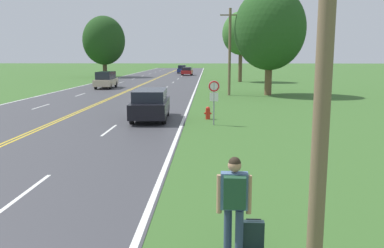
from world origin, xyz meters
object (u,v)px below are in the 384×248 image
Objects in this scene: traffic_sign at (214,92)px; tree_left_verge at (241,34)px; fire_hydrant at (208,113)px; car_red_suv_mid_near at (187,71)px; tree_mid_treeline at (104,41)px; suitcase at (253,236)px; car_black_suv_nearest at (150,104)px; hitchhiker_person at (234,197)px; tree_behind_sign at (270,29)px; car_champagne_van_approaching at (106,80)px; car_dark_blue_sedan_mid_far at (182,69)px.

tree_left_verge is at bearing 83.49° from traffic_sign.
car_red_suv_mid_near is at bearing 94.24° from fire_hydrant.
car_red_suv_mid_near is (13.75, 6.72, -5.33)m from tree_mid_treeline.
fire_hydrant is 0.31× the size of traffic_sign.
fire_hydrant is 0.08× the size of tree_left_verge.
suitcase is 65.39m from tree_mid_treeline.
tree_left_verge is 35.89m from car_black_suv_nearest.
suitcase is at bearing -87.78° from traffic_sign.
hitchhiker_person is 31.58m from tree_behind_sign.
car_black_suv_nearest is at bearing -120.07° from tree_behind_sign.
car_champagne_van_approaching is at bearing -142.37° from tree_left_verge.
tree_behind_sign is 2.17× the size of car_dark_blue_sedan_mid_far.
car_champagne_van_approaching is at bearing 156.60° from tree_behind_sign.
suitcase is at bearing -62.67° from hitchhiker_person.
car_champagne_van_approaching is (-11.69, 24.07, -0.77)m from traffic_sign.
hitchhiker_person is 16.14m from car_black_suv_nearest.
traffic_sign is 0.49× the size of car_champagne_van_approaching.
suitcase is 69.33m from car_red_suv_mid_near.
hitchhiker_person is at bearing -89.32° from traffic_sign.
tree_mid_treeline reaches higher than tree_behind_sign.
tree_left_verge is (3.60, 50.13, 6.31)m from suitcase.
car_dark_blue_sedan_mid_far is (5.90, 40.65, -0.12)m from car_champagne_van_approaching.
tree_left_verge is 25.33m from tree_mid_treeline.
car_red_suv_mid_near is (-8.40, 19.03, -5.78)m from tree_left_verge.
tree_behind_sign is at bearing -7.79° from hitchhiker_person.
tree_behind_sign is 49.47m from car_dark_blue_sedan_mid_far.
fire_hydrant is 0.14× the size of car_black_suv_nearest.
car_dark_blue_sedan_mid_far reaches higher than suitcase.
tree_left_verge is 20.76m from car_champagne_van_approaching.
car_red_suv_mid_near is (-3.95, 53.31, 0.45)m from fire_hydrant.
car_champagne_van_approaching is at bearing 117.27° from fire_hydrant.
traffic_sign reaches higher than hitchhiker_person.
car_red_suv_mid_near is at bearing 178.22° from car_black_suv_nearest.
traffic_sign is 51.99m from tree_mid_treeline.
hitchhiker_person is 0.18× the size of tree_mid_treeline.
suitcase is 0.14× the size of car_dark_blue_sedan_mid_far.
tree_left_verge is at bearing -53.39° from car_champagne_van_approaching.
tree_mid_treeline is at bearing 126.11° from tree_behind_sign.
suitcase is 0.16× the size of car_red_suv_mid_near.
tree_behind_sign is at bearing -114.42° from car_champagne_van_approaching.
tree_behind_sign is (5.20, 16.76, 4.21)m from traffic_sign.
traffic_sign is (-0.17, 14.04, 0.62)m from hitchhiker_person.
tree_behind_sign reaches higher than car_dark_blue_sedan_mid_far.
tree_behind_sign reaches higher than car_black_suv_nearest.
fire_hydrant reaches higher than suitcase.
hitchhiker_person is 14.05m from traffic_sign.
hitchhiker_person is 78.98m from car_dark_blue_sedan_mid_far.
car_champagne_van_approaching reaches higher than hitchhiker_person.
car_champagne_van_approaching is 41.08m from car_dark_blue_sedan_mid_far.
tree_mid_treeline reaches higher than car_red_suv_mid_near.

